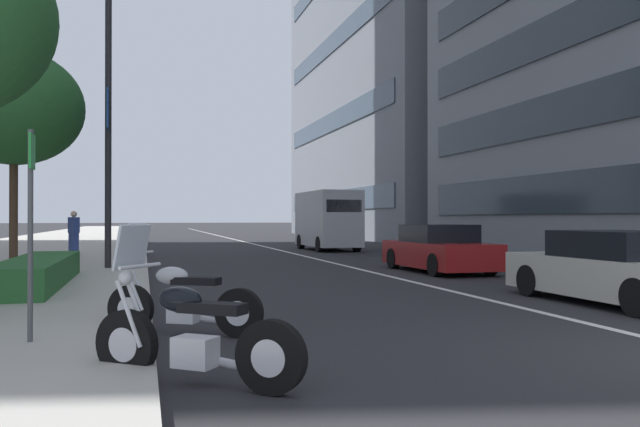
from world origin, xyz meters
TOP-DOWN VIEW (x-y plane):
  - sidewalk_right_plaza at (30.00, 10.91)m, footprint 160.00×9.46m
  - lane_centre_stripe at (35.00, 0.00)m, footprint 110.00×0.16m
  - motorcycle_mid_row at (0.49, 5.87)m, footprint 1.46×1.84m
  - motorcycle_under_tarp at (3.17, 5.82)m, footprint 1.21×1.98m
  - car_lead_in_lane at (4.24, -1.93)m, footprint 4.38×1.88m
  - car_following_behind at (11.54, -1.94)m, footprint 4.36×1.91m
  - delivery_van_ahead at (24.35, -2.25)m, footprint 5.10×2.08m
  - parking_sign_by_curb at (2.33, 7.53)m, footprint 0.32×0.06m
  - street_lamp_with_banners at (13.55, 6.93)m, footprint 1.26×2.49m
  - clipped_hedge_bed at (8.99, 8.42)m, footprint 6.16×1.10m
  - street_tree_mid_sidewalk at (13.45, 9.69)m, footprint 3.67×3.67m
  - pedestrian_on_plaza at (19.84, 8.78)m, footprint 0.48×0.44m
  - office_tower_mid_left at (43.67, -18.43)m, footprint 29.50×20.61m

SIDE VIEW (x-z plane):
  - lane_centre_stripe at x=35.00m, z-range 0.00..0.01m
  - sidewalk_right_plaza at x=30.00m, z-range 0.00..0.15m
  - clipped_hedge_bed at x=8.99m, z-range 0.15..0.71m
  - motorcycle_under_tarp at x=3.17m, z-range -0.30..1.18m
  - motorcycle_mid_row at x=0.49m, z-range -0.30..1.19m
  - car_lead_in_lane at x=4.24m, z-range -0.04..1.28m
  - car_following_behind at x=11.54m, z-range -0.05..1.31m
  - pedestrian_on_plaza at x=19.84m, z-range 0.16..1.81m
  - delivery_van_ahead at x=24.35m, z-range 0.09..2.89m
  - parking_sign_by_curb at x=2.33m, z-range 0.40..2.81m
  - street_tree_mid_sidewalk at x=13.45m, z-range 1.56..7.51m
  - street_lamp_with_banners at x=13.55m, z-range 0.94..10.02m
  - office_tower_mid_left at x=43.67m, z-range 0.00..36.40m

